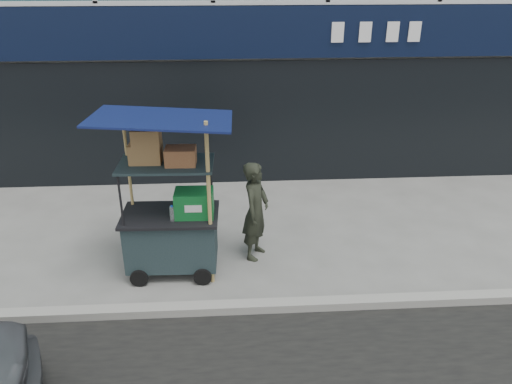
{
  "coord_description": "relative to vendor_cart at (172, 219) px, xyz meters",
  "views": [
    {
      "loc": [
        0.17,
        -5.33,
        4.09
      ],
      "look_at": [
        0.58,
        1.2,
        1.02
      ],
      "focal_mm": 35.0,
      "sensor_mm": 36.0,
      "label": 1
    }
  ],
  "objects": [
    {
      "name": "ground",
      "position": [
        0.61,
        -0.79,
        -0.83
      ],
      "size": [
        80.0,
        80.0,
        0.0
      ],
      "primitive_type": "plane",
      "color": "slate",
      "rests_on": "ground"
    },
    {
      "name": "vendor_cart",
      "position": [
        0.0,
        0.0,
        0.0
      ],
      "size": [
        1.78,
        1.28,
        2.37
      ],
      "rotation": [
        0.0,
        0.0,
        -0.03
      ],
      "color": "#19282A",
      "rests_on": "ground"
    },
    {
      "name": "vendor_man",
      "position": [
        1.18,
        0.33,
        -0.08
      ],
      "size": [
        0.55,
        0.65,
        1.51
      ],
      "primitive_type": "imported",
      "rotation": [
        0.0,
        0.0,
        1.15
      ],
      "color": "black",
      "rests_on": "ground"
    },
    {
      "name": "curb",
      "position": [
        0.61,
        -0.99,
        -0.77
      ],
      "size": [
        80.0,
        0.18,
        0.12
      ],
      "primitive_type": "cube",
      "color": "gray",
      "rests_on": "ground"
    }
  ]
}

